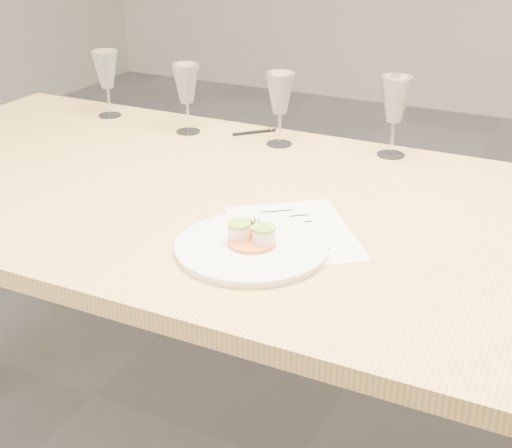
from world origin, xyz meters
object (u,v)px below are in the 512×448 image
at_px(wine_glass_0, 106,71).
at_px(wine_glass_2, 280,95).
at_px(dinner_plate, 252,246).
at_px(ballpoint_pen, 255,132).
at_px(recipe_sheet, 293,232).
at_px(wine_glass_1, 186,85).
at_px(wine_glass_3, 395,101).
at_px(dining_table, 305,237).

height_order(wine_glass_0, wine_glass_2, wine_glass_0).
bearing_deg(dinner_plate, wine_glass_0, 142.12).
bearing_deg(dinner_plate, ballpoint_pen, 115.61).
xyz_separation_m(recipe_sheet, wine_glass_0, (-0.83, 0.51, 0.14)).
relative_size(recipe_sheet, wine_glass_2, 1.92).
bearing_deg(recipe_sheet, dinner_plate, -146.64).
bearing_deg(dinner_plate, wine_glass_1, 130.16).
distance_m(recipe_sheet, wine_glass_3, 0.56).
bearing_deg(wine_glass_3, wine_glass_0, -177.87).
relative_size(ballpoint_pen, wine_glass_2, 0.50).
bearing_deg(wine_glass_1, wine_glass_3, 6.48).
height_order(dinner_plate, wine_glass_0, wine_glass_0).
distance_m(dining_table, wine_glass_1, 0.65).
xyz_separation_m(ballpoint_pen, wine_glass_3, (0.40, -0.01, 0.14)).
relative_size(dining_table, wine_glass_3, 11.44).
height_order(ballpoint_pen, wine_glass_1, wine_glass_1).
relative_size(dinner_plate, wine_glass_1, 1.51).
height_order(ballpoint_pen, wine_glass_0, wine_glass_0).
distance_m(dining_table, wine_glass_2, 0.48).
height_order(ballpoint_pen, wine_glass_2, wine_glass_2).
bearing_deg(dining_table, recipe_sheet, -80.54).
relative_size(dining_table, ballpoint_pen, 24.02).
distance_m(ballpoint_pen, wine_glass_3, 0.43).
relative_size(recipe_sheet, wine_glass_0, 1.91).
bearing_deg(wine_glass_2, recipe_sheet, -62.85).
distance_m(wine_glass_0, wine_glass_1, 0.30).
relative_size(dining_table, recipe_sheet, 6.31).
bearing_deg(wine_glass_1, dinner_plate, -49.84).
distance_m(dinner_plate, wine_glass_2, 0.65).
bearing_deg(wine_glass_3, recipe_sheet, -95.20).
bearing_deg(wine_glass_3, wine_glass_2, -170.62).
relative_size(dinner_plate, ballpoint_pen, 2.98).
height_order(wine_glass_1, wine_glass_3, wine_glass_3).
distance_m(ballpoint_pen, wine_glass_1, 0.23).
bearing_deg(recipe_sheet, wine_glass_1, 101.15).
xyz_separation_m(ballpoint_pen, wine_glass_0, (-0.48, -0.04, 0.14)).
xyz_separation_m(wine_glass_1, wine_glass_2, (0.28, 0.02, 0.00)).
bearing_deg(wine_glass_2, wine_glass_0, 178.34).
xyz_separation_m(dining_table, dinner_plate, (-0.02, -0.23, 0.08)).
xyz_separation_m(dinner_plate, wine_glass_3, (0.09, 0.65, 0.14)).
bearing_deg(ballpoint_pen, wine_glass_2, -74.52).
height_order(dining_table, ballpoint_pen, ballpoint_pen).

